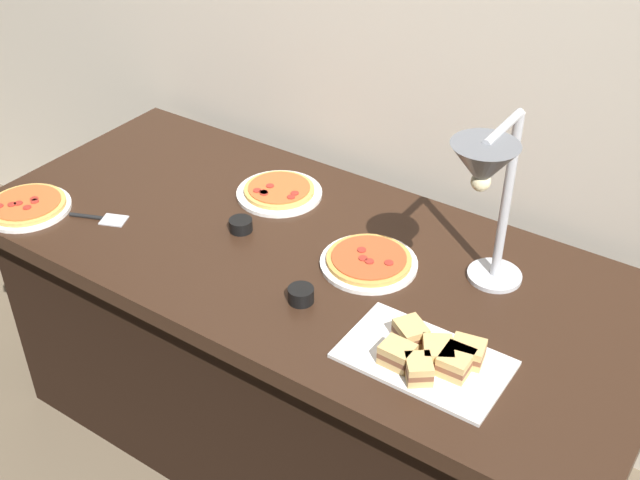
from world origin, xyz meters
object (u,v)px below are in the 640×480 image
(pizza_plate_front, at_px, (279,192))
(pizza_plate_center, at_px, (369,261))
(serving_spatula, at_px, (100,218))
(pizza_plate_raised_stand, at_px, (27,206))
(heat_lamp, at_px, (487,179))
(sauce_cup_near, at_px, (301,294))
(sauce_cup_far, at_px, (241,225))
(sandwich_platter, at_px, (429,356))

(pizza_plate_front, xyz_separation_m, pizza_plate_center, (0.40, -0.15, 0.00))
(pizza_plate_front, relative_size, serving_spatula, 1.50)
(pizza_plate_raised_stand, bearing_deg, pizza_plate_front, 40.53)
(heat_lamp, xyz_separation_m, pizza_plate_center, (-0.29, 0.01, -0.35))
(serving_spatula, bearing_deg, sauce_cup_near, 1.68)
(heat_lamp, distance_m, pizza_plate_front, 0.80)
(pizza_plate_center, height_order, sauce_cup_near, sauce_cup_near)
(pizza_plate_front, height_order, sauce_cup_far, sauce_cup_far)
(serving_spatula, bearing_deg, pizza_plate_center, 17.84)
(heat_lamp, height_order, pizza_plate_center, heat_lamp)
(pizza_plate_center, height_order, sauce_cup_far, sauce_cup_far)
(heat_lamp, height_order, sandwich_platter, heat_lamp)
(heat_lamp, relative_size, sauce_cup_near, 7.29)
(heat_lamp, bearing_deg, sandwich_platter, -87.85)
(pizza_plate_center, bearing_deg, pizza_plate_front, 159.54)
(sauce_cup_near, bearing_deg, serving_spatula, -178.32)
(pizza_plate_front, bearing_deg, sandwich_platter, -29.02)
(sauce_cup_far, bearing_deg, serving_spatula, -153.77)
(pizza_plate_raised_stand, distance_m, sandwich_platter, 1.27)
(sauce_cup_near, bearing_deg, pizza_plate_raised_stand, -173.37)
(pizza_plate_raised_stand, xyz_separation_m, serving_spatula, (0.21, 0.08, -0.01))
(sauce_cup_near, xyz_separation_m, serving_spatula, (-0.69, -0.02, -0.02))
(heat_lamp, height_order, sauce_cup_far, heat_lamp)
(heat_lamp, bearing_deg, sauce_cup_near, -149.83)
(sauce_cup_far, bearing_deg, heat_lamp, 3.92)
(pizza_plate_front, height_order, pizza_plate_raised_stand, same)
(sandwich_platter, relative_size, sauce_cup_near, 5.72)
(heat_lamp, relative_size, pizza_plate_raised_stand, 1.91)
(heat_lamp, bearing_deg, pizza_plate_center, 177.38)
(pizza_plate_front, xyz_separation_m, sauce_cup_near, (0.34, -0.37, 0.01))
(pizza_plate_center, relative_size, sandwich_platter, 0.69)
(sandwich_platter, distance_m, sauce_cup_near, 0.37)
(pizza_plate_raised_stand, height_order, serving_spatula, pizza_plate_raised_stand)
(sauce_cup_near, distance_m, sauce_cup_far, 0.36)
(pizza_plate_center, distance_m, sandwich_platter, 0.39)
(pizza_plate_front, distance_m, sandwich_platter, 0.81)
(sauce_cup_far, distance_m, serving_spatula, 0.41)
(pizza_plate_center, relative_size, pizza_plate_raised_stand, 1.04)
(pizza_plate_raised_stand, distance_m, sauce_cup_near, 0.90)
(pizza_plate_front, height_order, sauce_cup_near, sauce_cup_near)
(heat_lamp, xyz_separation_m, pizza_plate_raised_stand, (-1.25, -0.31, -0.35))
(pizza_plate_raised_stand, bearing_deg, serving_spatula, 21.72)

